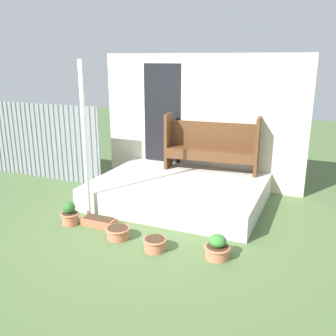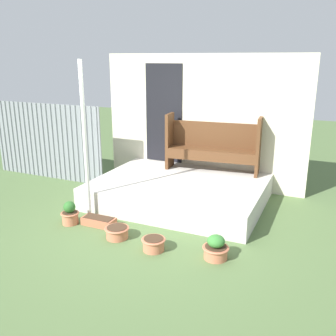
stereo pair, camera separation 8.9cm
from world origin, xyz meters
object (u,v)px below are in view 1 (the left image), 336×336
flower_pot_left (70,215)px  flower_pot_right (155,244)px  support_post (85,143)px  flower_pot_far_right (217,248)px  bench (212,143)px  flower_pot_middle (118,232)px  planter_box_rect (99,222)px

flower_pot_left → flower_pot_right: size_ratio=1.12×
support_post → flower_pot_far_right: bearing=-10.4°
bench → flower_pot_middle: (-0.62, -2.54, -0.84)m
planter_box_rect → bench: bearing=64.2°
support_post → flower_pot_left: (-0.13, -0.32, -1.09)m
bench → flower_pot_left: bearing=-128.0°
flower_pot_left → support_post: bearing=67.6°
support_post → flower_pot_right: (1.44, -0.55, -1.15)m
support_post → bench: (1.42, 2.10, -0.31)m
planter_box_rect → support_post: bearing=148.5°
flower_pot_right → flower_pot_far_right: (0.83, 0.14, 0.04)m
flower_pot_left → flower_pot_right: bearing=-8.3°
flower_pot_right → flower_pot_far_right: 0.85m
support_post → flower_pot_middle: 1.47m
flower_pot_middle → planter_box_rect: size_ratio=0.68×
flower_pot_middle → flower_pot_far_right: (1.47, 0.03, 0.05)m
bench → flower_pot_middle: bearing=-109.1°
bench → flower_pot_far_right: bench is taller
flower_pot_far_right → flower_pot_right: bearing=-170.6°
flower_pot_left → planter_box_rect: (0.44, 0.13, -0.10)m
flower_pot_middle → flower_pot_far_right: 1.48m
support_post → flower_pot_middle: support_post is taller
flower_pot_right → flower_pot_far_right: bearing=9.4°
flower_pot_left → flower_pot_far_right: 2.41m
support_post → bench: support_post is taller
support_post → bench: size_ratio=1.38×
flower_pot_left → flower_pot_far_right: flower_pot_left is taller
support_post → flower_pot_right: bearing=-21.0°
planter_box_rect → flower_pot_middle: bearing=-27.6°
support_post → bench: 2.55m
support_post → flower_pot_far_right: support_post is taller
support_post → planter_box_rect: size_ratio=4.74×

